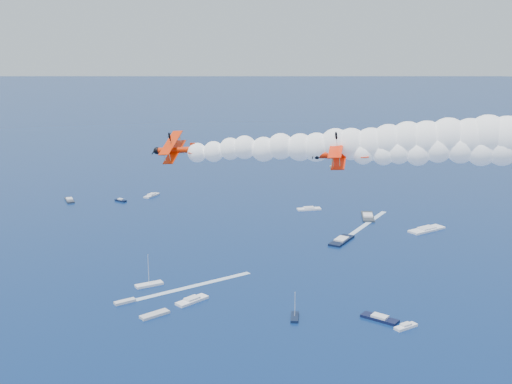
# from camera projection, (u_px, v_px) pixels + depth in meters

# --- Properties ---
(biplane_lead) EXTENTS (8.88, 10.45, 7.95)m
(biplane_lead) POSITION_uv_depth(u_px,v_px,m) (342.00, 154.00, 94.57)
(biplane_lead) COLOR #FF2505
(biplane_trail) EXTENTS (7.58, 9.07, 7.23)m
(biplane_trail) POSITION_uv_depth(u_px,v_px,m) (176.00, 150.00, 100.93)
(biplane_trail) COLOR red
(smoke_trail_trail) EXTENTS (67.24, 13.93, 12.13)m
(smoke_trail_trail) POSITION_uv_depth(u_px,v_px,m) (400.00, 141.00, 93.54)
(smoke_trail_trail) COLOR white
(spectator_boats) EXTENTS (249.04, 178.22, 0.70)m
(spectator_boats) POSITION_uv_depth(u_px,v_px,m) (303.00, 269.00, 209.18)
(spectator_boats) COLOR silver
(spectator_boats) RESTS_ON ground
(boat_wakes) EXTENTS (60.69, 111.67, 0.04)m
(boat_wakes) POSITION_uv_depth(u_px,v_px,m) (293.00, 250.00, 227.94)
(boat_wakes) COLOR white
(boat_wakes) RESTS_ON ground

